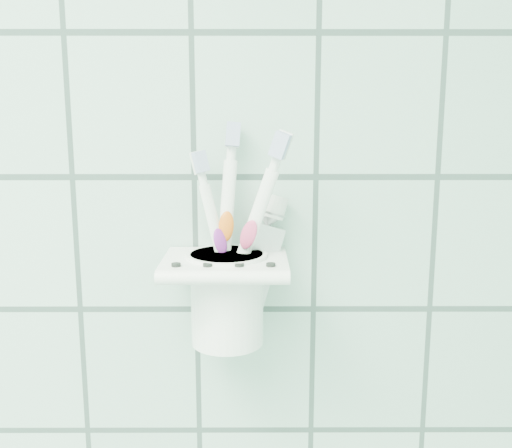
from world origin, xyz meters
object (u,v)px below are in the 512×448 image
Objects in this scene: holder_bracket at (225,266)px; cup at (227,294)px; toothbrush_pink at (240,242)px; toothpaste_tube at (237,251)px; toothbrush_blue at (217,230)px; toothbrush_orange at (216,227)px.

holder_bracket is 0.03m from cup.
toothbrush_pink reaches higher than holder_bracket.
cup is 0.49× the size of toothbrush_pink.
toothpaste_tube is at bearing 78.94° from toothbrush_pink.
toothbrush_blue is 1.38× the size of toothpaste_tube.
toothbrush_blue is 0.03m from toothpaste_tube.
toothbrush_pink is at bearing 18.48° from holder_bracket.
holder_bracket is 0.78× the size of toothpaste_tube.
toothbrush_orange is at bearing 95.14° from toothbrush_blue.
toothbrush_pink reaches higher than cup.
toothbrush_pink is (0.01, 0.00, 0.02)m from holder_bracket.
toothpaste_tube reaches higher than holder_bracket.
toothbrush_blue is 1.00× the size of toothbrush_orange.
holder_bracket is at bearing -107.75° from cup.
toothpaste_tube is at bearing 50.79° from cup.
toothbrush_orange reaches higher than cup.
toothbrush_orange reaches higher than toothpaste_tube.
toothbrush_blue is at bearing 175.78° from cup.
holder_bracket is 0.04m from toothbrush_orange.
toothbrush_blue reaches higher than holder_bracket.
toothbrush_blue is at bearing -61.00° from toothbrush_orange.
toothbrush_orange is at bearing 122.25° from holder_bracket.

